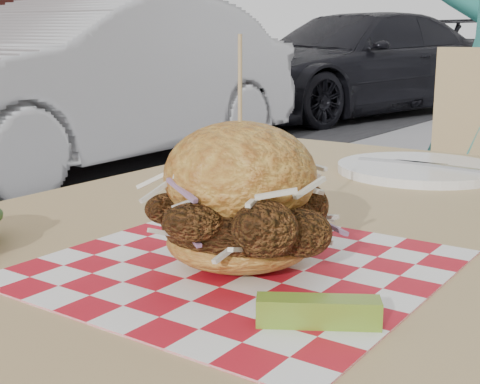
{
  "coord_description": "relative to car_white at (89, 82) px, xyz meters",
  "views": [
    {
      "loc": [
        0.31,
        -0.88,
        0.97
      ],
      "look_at": [
        -0.05,
        -0.37,
        0.82
      ],
      "focal_mm": 50.0,
      "sensor_mm": 36.0,
      "label": 1
    }
  ],
  "objects": [
    {
      "name": "pickle_spear",
      "position": [
        3.68,
        -3.14,
        0.1
      ],
      "size": [
        0.09,
        0.07,
        0.02
      ],
      "primitive_type": "cube",
      "rotation": [
        0.0,
        0.0,
        0.54
      ],
      "color": "olive",
      "rests_on": "paper_liner"
    },
    {
      "name": "patio_table",
      "position": [
        3.53,
        -2.86,
        0.01
      ],
      "size": [
        0.8,
        1.2,
        0.75
      ],
      "color": "tan",
      "rests_on": "ground"
    },
    {
      "name": "paper_liner",
      "position": [
        3.55,
        -3.06,
        0.09
      ],
      "size": [
        0.36,
        0.36,
        0.0
      ],
      "primitive_type": "cube",
      "color": "red",
      "rests_on": "patio_table"
    },
    {
      "name": "sandwich",
      "position": [
        3.55,
        -3.06,
        0.15
      ],
      "size": [
        0.19,
        0.19,
        0.22
      ],
      "color": "#C38D37",
      "rests_on": "paper_liner"
    },
    {
      "name": "car_white",
      "position": [
        0.0,
        0.0,
        0.0
      ],
      "size": [
        1.52,
        4.04,
        1.32
      ],
      "primitive_type": "imported",
      "rotation": [
        0.0,
        0.0,
        0.03
      ],
      "color": "silver",
      "rests_on": "ground"
    },
    {
      "name": "car_dark",
      "position": [
        0.0,
        4.57,
        0.01
      ],
      "size": [
        2.98,
        4.93,
        1.33
      ],
      "primitive_type": "imported",
      "rotation": [
        0.0,
        0.0,
        -0.26
      ],
      "color": "black",
      "rests_on": "ground"
    },
    {
      "name": "place_setting",
      "position": [
        3.53,
        -2.5,
        0.1
      ],
      "size": [
        0.27,
        0.27,
        0.02
      ],
      "color": "white",
      "rests_on": "patio_table"
    }
  ]
}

